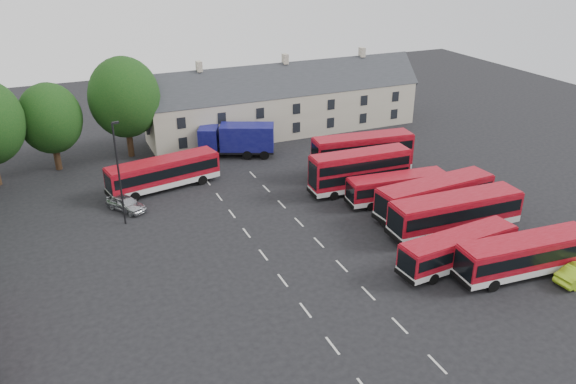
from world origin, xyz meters
The scene contains 15 objects.
ground centered at (0.00, 0.00, 0.00)m, with size 140.00×140.00×0.00m, color black.
lane_markings centered at (2.50, 2.00, 0.01)m, with size 5.15×33.80×0.01m.
terrace_houses centered at (14.00, 30.00, 3.86)m, with size 35.70×7.13×10.06m.
bus_row_a centered at (16.95, -8.51, 1.86)m, with size 11.12×3.38×3.10m.
bus_row_b centered at (13.09, -5.60, 1.70)m, with size 10.17×3.05×2.83m.
bus_row_c centered at (16.55, -0.94, 2.03)m, with size 12.03×3.27×3.37m.
bus_row_d centered at (17.02, 2.55, 1.99)m, with size 11.83×3.41×3.31m.
bus_row_e centered at (15.35, 6.12, 1.67)m, with size 9.98×3.24×2.77m.
bus_dd_south centered at (13.33, 9.78, 2.37)m, with size 10.27×2.82×4.17m.
bus_dd_north centered at (15.76, 13.40, 2.51)m, with size 10.96×3.64×4.41m.
bus_north centered at (-4.43, 18.09, 1.91)m, with size 11.53×4.59×3.18m.
box_truck centered at (5.45, 24.03, 2.10)m, with size 8.91×5.91×3.74m.
silver_car centered at (-8.80, 14.65, 0.71)m, with size 1.68×4.18×1.42m, color #B2B4BA.
grit_bin centered at (21.78, -9.05, 0.44)m, with size 0.70×0.70×0.87m, color #D8C20C.
lamppost centered at (-9.31, 11.95, 5.04)m, with size 0.66×0.31×9.44m.
Camera 1 is at (-13.74, -34.51, 23.46)m, focal length 35.00 mm.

